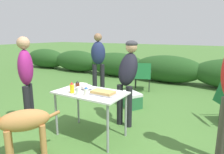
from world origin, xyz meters
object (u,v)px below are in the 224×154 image
Objects in this scene: dog at (19,123)px; food_tray at (103,93)px; folding_table at (90,97)px; paper_cup_stack at (79,91)px; mixing_bowl at (87,87)px; standing_person_in_gray_fleece at (98,58)px; mustard_bottle at (72,88)px; bbq_sauce_bottle at (78,86)px; camp_chair_near_hedge at (143,75)px; mayo_bottle at (86,91)px; plate_stack at (81,85)px; standing_person_in_red_jacket at (128,73)px; cooler_box at (131,100)px; standing_person_in_dark_puffer at (26,74)px.

food_tray is at bearing -90.00° from dog.
folding_table is 0.27m from paper_cup_stack.
mixing_bowl is 2.42m from standing_person_in_gray_fleece.
mustard_bottle is at bearing -106.35° from standing_person_in_gray_fleece.
bbq_sauce_bottle reaches higher than camp_chair_near_hedge.
mayo_bottle is at bearing -27.80° from bbq_sauce_bottle.
plate_stack is 0.16× the size of standing_person_in_red_jacket.
cooler_box is (1.33, -0.65, -0.81)m from standing_person_in_gray_fleece.
standing_person_in_gray_fleece is (-1.59, 2.18, 0.22)m from food_tray.
mixing_bowl is 0.78m from standing_person_in_red_jacket.
paper_cup_stack is at bearing -53.96° from plate_stack.
bbq_sauce_bottle is at bearing -108.84° from camp_chair_near_hedge.
mixing_bowl is at bearing -23.95° from plate_stack.
bbq_sauce_bottle is at bearing 97.57° from mustard_bottle.
standing_person_in_red_jacket is (0.29, 0.72, 0.28)m from folding_table.
dog is (0.92, -3.12, -0.49)m from standing_person_in_gray_fleece.
camp_chair_near_hedge reaches higher than mixing_bowl.
mustard_bottle reaches higher than mixing_bowl.
paper_cup_stack is at bearing -143.79° from food_tray.
camp_chair_near_hedge is at bearing 96.98° from mayo_bottle.
food_tray is 2.24× the size of mustard_bottle.
dog is (-0.72, -1.68, -0.45)m from standing_person_in_red_jacket.
dog is at bearing -105.96° from mustard_bottle.
standing_person_in_red_jacket reaches higher than mayo_bottle.
plate_stack is 0.39m from mustard_bottle.
mayo_bottle is 0.08× the size of standing_person_in_gray_fleece.
food_tray is at bearing -113.47° from standing_person_in_dark_puffer.
standing_person_in_dark_puffer reaches higher than food_tray.
dog is at bearing -112.19° from camp_chair_near_hedge.
standing_person_in_dark_puffer is at bearing -165.07° from bbq_sauce_bottle.
paper_cup_stack reaches higher than dog.
bbq_sauce_bottle is at bearing -120.99° from standing_person_in_red_jacket.
paper_cup_stack is 0.14× the size of dog.
folding_table is 6.36× the size of mustard_bottle.
bbq_sauce_bottle reaches higher than food_tray.
plate_stack is 0.42× the size of cooler_box.
mixing_bowl is at bearing 105.54° from paper_cup_stack.
folding_table is 4.59× the size of plate_stack.
camp_chair_near_hedge is (0.12, 3.85, -0.03)m from dog.
food_tray is at bearing 20.77° from mustard_bottle.
folding_table is 1.22m from standing_person_in_dark_puffer.
standing_person_in_gray_fleece is 1.69m from cooler_box.
camp_chair_near_hedge reaches higher than food_tray.
dog reaches higher than cooler_box.
folding_table is 5.84× the size of mixing_bowl.
mayo_bottle is 0.86× the size of bbq_sauce_bottle.
standing_person_in_red_jacket is at bearing 142.34° from cooler_box.
dog is (-0.09, -1.13, -0.26)m from plate_stack.
camp_chair_near_hedge reaches higher than folding_table.
mayo_bottle is at bearing 17.95° from paper_cup_stack.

